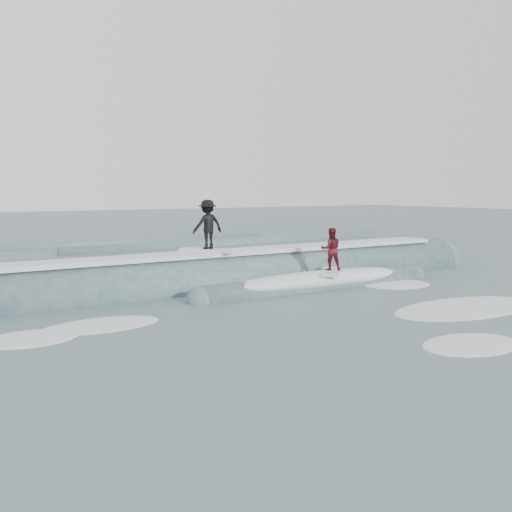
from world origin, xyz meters
TOP-DOWN VIEW (x-y plane):
  - ground at (0.00, 0.00)m, footprint 160.00×160.00m
  - breaking_wave at (0.21, 5.00)m, footprint 22.80×3.94m
  - surfer_black at (-1.31, 5.26)m, footprint 1.56×1.97m
  - surfer_red at (2.29, 3.06)m, footprint 1.73×1.87m
  - whitewater at (1.09, -1.20)m, footprint 16.58×8.39m
  - far_swells at (-0.55, 17.65)m, footprint 42.04×8.65m

SIDE VIEW (x-z plane):
  - ground at x=0.00m, z-range 0.00..0.00m
  - whitewater at x=1.09m, z-range -0.05..0.05m
  - far_swells at x=-0.55m, z-range -0.40..0.40m
  - breaking_wave at x=0.21m, z-range -1.12..1.20m
  - surfer_red at x=2.29m, z-range 0.41..1.97m
  - surfer_black at x=-1.31m, z-range 1.20..2.97m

